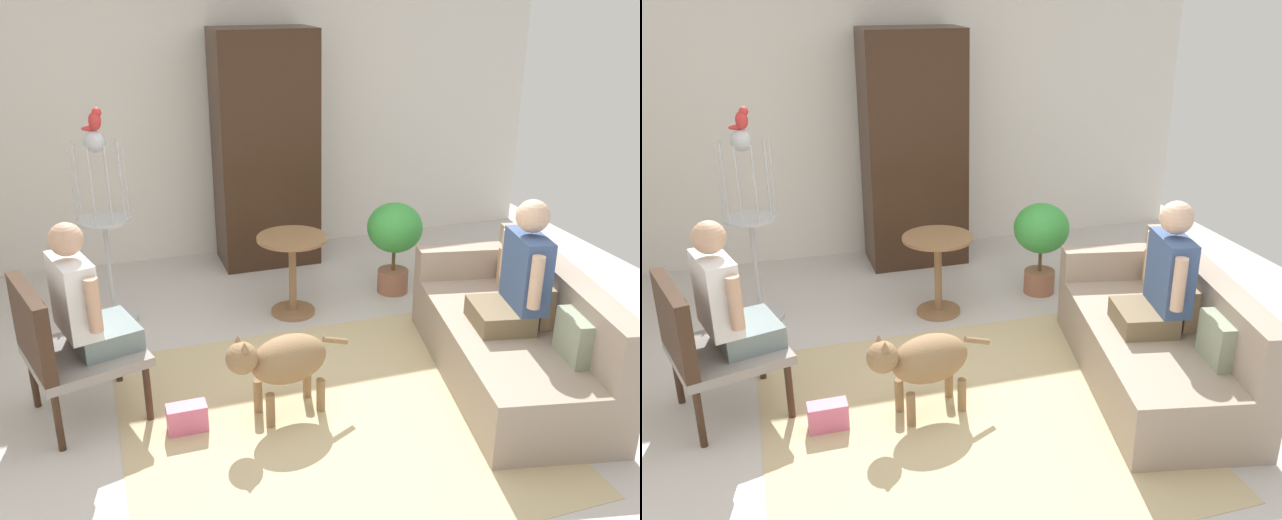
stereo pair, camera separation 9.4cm
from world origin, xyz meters
The scene contains 14 objects.
ground_plane centered at (0.00, 0.00, 0.00)m, with size 6.85×6.85×0.00m, color beige.
back_wall centered at (0.00, 2.92, 1.41)m, with size 6.17×0.12×2.81m, color silver.
area_rug centered at (-0.17, -0.23, 0.00)m, with size 2.49×2.39×0.01m, color #C6B284.
couch centered at (1.19, -0.14, 0.29)m, with size 1.21×2.02×0.80m.
armchair centered at (-1.68, 0.26, 0.53)m, with size 0.79×0.80×0.93m.
person_on_couch centered at (1.15, -0.17, 0.76)m, with size 0.49×0.56×0.86m.
person_on_armchair centered at (-1.53, 0.30, 0.77)m, with size 0.52×0.56×0.82m.
round_end_table centered at (0.05, 1.28, 0.42)m, with size 0.56×0.56×0.66m.
dog centered at (-0.42, -0.09, 0.38)m, with size 0.82×0.39×0.59m.
bird_cage_stand centered at (-1.34, 1.60, 0.77)m, with size 0.40×0.40×1.53m.
parrot centered at (-1.33, 1.60, 1.60)m, with size 0.17×0.10×0.17m.
potted_plant centered at (0.99, 1.41, 0.52)m, with size 0.47×0.47×0.80m.
armoire_cabinet centered at (0.16, 2.51, 1.08)m, with size 0.91×0.56×2.16m, color #382316.
handbag centered at (-1.02, -0.08, 0.09)m, with size 0.24×0.12×0.17m, color #D8668C.
Camera 2 is at (-1.31, -3.78, 2.55)m, focal length 39.65 mm.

